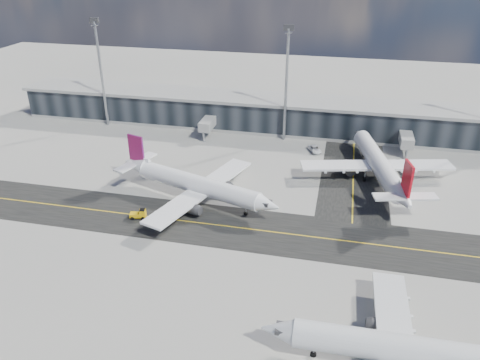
{
  "coord_description": "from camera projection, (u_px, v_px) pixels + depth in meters",
  "views": [
    {
      "loc": [
        13.92,
        -65.53,
        46.18
      ],
      "look_at": [
        -3.85,
        13.04,
        5.0
      ],
      "focal_mm": 35.0,
      "sensor_mm": 36.0,
      "label": 1
    }
  ],
  "objects": [
    {
      "name": "floodlight_masts",
      "position": [
        286.0,
        80.0,
        115.24
      ],
      "size": [
        102.5,
        0.7,
        28.9
      ],
      "color": "gray",
      "rests_on": "ground"
    },
    {
      "name": "ground",
      "position": [
        245.0,
        241.0,
        80.66
      ],
      "size": [
        300.0,
        300.0,
        0.0
      ],
      "primitive_type": "plane",
      "color": "gray",
      "rests_on": "ground"
    },
    {
      "name": "airliner_af",
      "position": [
        196.0,
        184.0,
        91.95
      ],
      "size": [
        35.72,
        30.82,
        10.83
      ],
      "rotation": [
        0.0,
        0.0,
        -1.89
      ],
      "color": "white",
      "rests_on": "ground"
    },
    {
      "name": "baggage_tug",
      "position": [
        139.0,
        214.0,
        87.01
      ],
      "size": [
        3.21,
        2.1,
        1.86
      ],
      "rotation": [
        0.0,
        0.0,
        -1.34
      ],
      "color": "#E0AD0B",
      "rests_on": "ground"
    },
    {
      "name": "airliner_redtail",
      "position": [
        379.0,
        165.0,
        99.59
      ],
      "size": [
        32.93,
        38.32,
        11.45
      ],
      "rotation": [
        0.0,
        0.0,
        0.24
      ],
      "color": "white",
      "rests_on": "ground"
    },
    {
      "name": "terminal_concourse",
      "position": [
        288.0,
        116.0,
        126.5
      ],
      "size": [
        152.0,
        19.8,
        8.8
      ],
      "color": "black",
      "rests_on": "ground"
    },
    {
      "name": "service_van",
      "position": [
        315.0,
        149.0,
        114.77
      ],
      "size": [
        4.04,
        5.39,
        1.36
      ],
      "primitive_type": "imported",
      "rotation": [
        0.0,
        0.0,
        0.41
      ],
      "color": "white",
      "rests_on": "ground"
    },
    {
      "name": "airliner_near",
      "position": [
        411.0,
        351.0,
        54.69
      ],
      "size": [
        35.37,
        30.09,
        10.51
      ],
      "rotation": [
        0.0,
        0.0,
        1.59
      ],
      "color": "silver",
      "rests_on": "ground"
    },
    {
      "name": "taxiway_lanes",
      "position": [
        277.0,
        213.0,
        89.21
      ],
      "size": [
        180.0,
        63.0,
        0.03
      ],
      "color": "black",
      "rests_on": "ground"
    }
  ]
}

